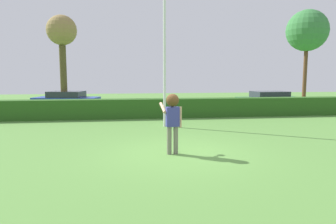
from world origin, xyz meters
The scene contains 9 objects.
ground_plane centered at (0.00, 0.00, 0.00)m, with size 60.00×60.00×0.00m, color #598E3E.
person centered at (-0.18, -0.05, 1.19)m, with size 0.61×0.76×1.81m.
frisbee centered at (-0.03, 0.40, 1.22)m, with size 0.24×0.24×0.06m.
lamppost centered at (0.20, 4.92, 3.44)m, with size 0.24×0.24×6.25m.
hedge_row centered at (0.00, 7.90, 0.52)m, with size 24.04×0.90×1.04m, color #29551B.
parked_car_blue centered at (-5.49, 12.49, 0.69)m, with size 4.47×2.59×1.25m.
parked_car_green centered at (8.00, 10.65, 0.69)m, with size 4.30×2.01×1.25m.
oak_tree centered at (13.47, 15.60, 5.94)m, with size 3.40×3.40×7.69m.
bare_elm_tree centered at (-5.56, 12.14, 4.89)m, with size 1.92×1.92×6.16m.
Camera 1 is at (-1.54, -9.10, 2.38)m, focal length 33.37 mm.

